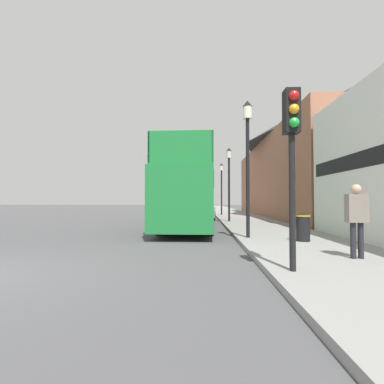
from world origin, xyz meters
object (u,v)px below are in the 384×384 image
object	(u,v)px
lamp_post_second	(229,171)
traffic_signal	(292,137)
parked_car_ahead_of_bus	(203,210)
lamp_post_third	(221,179)
tour_bus	(190,194)
litter_bin	(303,227)
pedestrian_nearest	(357,214)
lamp_post_nearest	(248,143)

from	to	relation	value
lamp_post_second	traffic_signal	bearing A→B (deg)	-90.15
parked_car_ahead_of_bus	lamp_post_third	distance (m)	4.91
tour_bus	traffic_signal	world-z (taller)	tour_bus
parked_car_ahead_of_bus	lamp_post_second	xyz separation A→B (m)	(1.64, -4.73, 2.68)
tour_bus	lamp_post_second	bearing A→B (deg)	56.84
lamp_post_third	litter_bin	world-z (taller)	lamp_post_third
traffic_signal	lamp_post_third	distance (m)	22.08
tour_bus	parked_car_ahead_of_bus	bearing A→B (deg)	86.67
parked_car_ahead_of_bus	traffic_signal	world-z (taller)	traffic_signal
pedestrian_nearest	litter_bin	bearing A→B (deg)	94.95
pedestrian_nearest	lamp_post_second	world-z (taller)	lamp_post_second
tour_bus	lamp_post_third	bearing A→B (deg)	80.17
traffic_signal	lamp_post_second	bearing A→B (deg)	89.85
parked_car_ahead_of_bus	lamp_post_third	world-z (taller)	lamp_post_third
traffic_signal	lamp_post_third	xyz separation A→B (m)	(0.10, 22.07, 0.74)
parked_car_ahead_of_bus	lamp_post_nearest	size ratio (longest dim) A/B	0.90
traffic_signal	parked_car_ahead_of_bus	bearing A→B (deg)	95.01
tour_bus	lamp_post_nearest	xyz separation A→B (m)	(2.30, -5.04, 1.76)
litter_bin	traffic_signal	bearing A→B (deg)	-110.74
tour_bus	parked_car_ahead_of_bus	distance (m)	8.23
lamp_post_third	litter_bin	bearing A→B (deg)	-85.19
tour_bus	pedestrian_nearest	bearing A→B (deg)	-62.81
traffic_signal	lamp_post_third	bearing A→B (deg)	89.73
pedestrian_nearest	traffic_signal	size ratio (longest dim) A/B	0.49
parked_car_ahead_of_bus	traffic_signal	size ratio (longest dim) A/B	1.29
lamp_post_second	lamp_post_third	size ratio (longest dim) A/B	0.99
pedestrian_nearest	traffic_signal	bearing A→B (deg)	-144.92
traffic_signal	lamp_post_nearest	xyz separation A→B (m)	(-0.05, 5.18, 0.87)
parked_car_ahead_of_bus	litter_bin	xyz separation A→B (m)	(3.22, -14.11, -0.13)
tour_bus	lamp_post_third	world-z (taller)	lamp_post_third
parked_car_ahead_of_bus	lamp_post_second	size ratio (longest dim) A/B	0.95
traffic_signal	litter_bin	distance (m)	4.99
traffic_signal	pedestrian_nearest	bearing A→B (deg)	35.08
pedestrian_nearest	traffic_signal	xyz separation A→B (m)	(-1.86, -1.31, 1.52)
litter_bin	pedestrian_nearest	bearing A→B (deg)	-85.05
lamp_post_second	lamp_post_third	distance (m)	8.44
litter_bin	tour_bus	bearing A→B (deg)	123.49
tour_bus	traffic_signal	size ratio (longest dim) A/B	3.09
lamp_post_second	parked_car_ahead_of_bus	bearing A→B (deg)	109.19
lamp_post_third	traffic_signal	bearing A→B (deg)	-90.27
pedestrian_nearest	lamp_post_nearest	world-z (taller)	lamp_post_nearest
tour_bus	lamp_post_nearest	world-z (taller)	lamp_post_nearest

